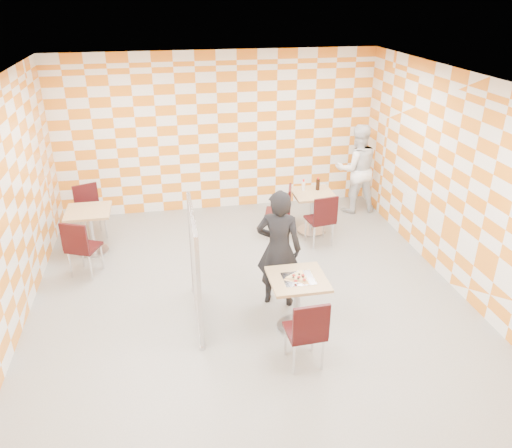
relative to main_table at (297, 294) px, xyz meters
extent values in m
plane|color=gray|center=(-0.48, 0.59, -0.51)|extent=(7.00, 7.00, 0.00)
plane|color=white|center=(-0.48, 0.59, 2.49)|extent=(7.00, 7.00, 0.00)
plane|color=white|center=(-0.48, 4.09, 0.99)|extent=(6.00, 0.00, 6.00)
plane|color=white|center=(2.52, 0.59, 0.99)|extent=(0.00, 7.00, 7.00)
cube|color=tan|center=(0.00, 0.00, 0.22)|extent=(0.70, 0.70, 0.04)
cylinder|color=#A5A5AA|center=(0.00, 0.00, -0.14)|extent=(0.08, 0.08, 0.70)
cylinder|color=#A5A5AA|center=(0.00, 0.00, -0.49)|extent=(0.50, 0.50, 0.03)
cube|color=tan|center=(1.00, 2.68, 0.22)|extent=(0.70, 0.70, 0.04)
cylinder|color=#A5A5AA|center=(1.00, 2.68, -0.14)|extent=(0.08, 0.08, 0.70)
cylinder|color=#A5A5AA|center=(1.00, 2.68, -0.49)|extent=(0.50, 0.50, 0.03)
cube|color=tan|center=(-2.78, 2.62, 0.22)|extent=(0.70, 0.70, 0.04)
cylinder|color=#A5A5AA|center=(-2.78, 2.62, -0.14)|extent=(0.08, 0.08, 0.70)
cylinder|color=#A5A5AA|center=(-2.78, 2.62, -0.49)|extent=(0.50, 0.50, 0.03)
cube|color=black|center=(-0.09, -0.66, -0.06)|extent=(0.44, 0.44, 0.04)
cube|color=black|center=(-0.08, -0.86, 0.19)|extent=(0.42, 0.06, 0.45)
cylinder|color=silver|center=(0.07, -0.48, -0.29)|extent=(0.03, 0.03, 0.43)
cylinder|color=silver|center=(-0.27, -0.50, -0.29)|extent=(0.03, 0.03, 0.43)
cylinder|color=silver|center=(0.09, -0.82, -0.29)|extent=(0.03, 0.03, 0.43)
cylinder|color=silver|center=(-0.25, -0.84, -0.29)|extent=(0.03, 0.03, 0.43)
cube|color=black|center=(0.98, 2.20, -0.06)|extent=(0.48, 0.48, 0.04)
cube|color=black|center=(1.01, 2.00, 0.19)|extent=(0.42, 0.10, 0.45)
cylinder|color=silver|center=(1.13, 2.39, -0.29)|extent=(0.03, 0.03, 0.43)
cylinder|color=silver|center=(0.79, 2.34, -0.29)|extent=(0.03, 0.03, 0.43)
cylinder|color=silver|center=(1.18, 2.05, -0.29)|extent=(0.03, 0.03, 0.43)
cylinder|color=silver|center=(0.84, 2.01, -0.29)|extent=(0.03, 0.03, 0.43)
cube|color=black|center=(0.36, 2.62, -0.06)|extent=(0.52, 0.52, 0.04)
cube|color=black|center=(0.55, 2.56, 0.19)|extent=(0.16, 0.41, 0.45)
cylinder|color=silver|center=(0.24, 2.83, -0.29)|extent=(0.03, 0.03, 0.43)
cylinder|color=silver|center=(0.14, 2.50, -0.29)|extent=(0.03, 0.03, 0.43)
cylinder|color=silver|center=(0.57, 2.73, -0.29)|extent=(0.03, 0.03, 0.43)
cylinder|color=silver|center=(0.47, 2.41, -0.29)|extent=(0.03, 0.03, 0.43)
cube|color=black|center=(-2.80, 1.91, -0.06)|extent=(0.55, 0.55, 0.04)
cube|color=black|center=(-2.88, 1.73, 0.19)|extent=(0.40, 0.21, 0.45)
cylinder|color=silver|center=(-2.58, 2.00, -0.29)|extent=(0.03, 0.03, 0.43)
cylinder|color=silver|center=(-2.89, 2.13, -0.29)|extent=(0.03, 0.03, 0.43)
cylinder|color=silver|center=(-2.71, 1.69, -0.29)|extent=(0.03, 0.03, 0.43)
cylinder|color=silver|center=(-3.03, 1.82, -0.29)|extent=(0.03, 0.03, 0.43)
cube|color=black|center=(-2.83, 3.17, -0.06)|extent=(0.55, 0.55, 0.04)
cube|color=black|center=(-2.90, 3.36, 0.19)|extent=(0.40, 0.20, 0.45)
cylinder|color=silver|center=(-2.92, 2.95, -0.29)|extent=(0.03, 0.03, 0.43)
cylinder|color=silver|center=(-2.60, 3.08, -0.29)|extent=(0.03, 0.03, 0.43)
cylinder|color=silver|center=(-3.05, 3.27, -0.29)|extent=(0.03, 0.03, 0.43)
cylinder|color=silver|center=(-2.73, 3.40, -0.29)|extent=(0.03, 0.03, 0.43)
cube|color=white|center=(-1.23, 0.45, 0.29)|extent=(0.02, 1.30, 1.40)
cube|color=#B2B2B7|center=(-1.23, 0.45, 1.01)|extent=(0.05, 1.30, 0.05)
cube|color=#B2B2B7|center=(-1.23, 0.45, -0.43)|extent=(0.05, 1.30, 0.05)
cube|color=#B2B2B7|center=(-1.23, -0.20, 0.29)|extent=(0.05, 0.05, 1.50)
cylinder|color=#B2B2B7|center=(-1.23, -0.20, -0.48)|extent=(0.08, 0.08, 0.05)
cube|color=#B2B2B7|center=(-1.23, 1.10, 0.29)|extent=(0.05, 0.05, 1.50)
cylinder|color=#B2B2B7|center=(-1.23, 1.10, -0.48)|extent=(0.08, 0.08, 0.05)
imported|color=black|center=(-0.10, 0.62, 0.33)|extent=(0.72, 0.60, 1.67)
imported|color=white|center=(2.07, 3.43, 0.35)|extent=(0.85, 0.67, 1.72)
cube|color=silver|center=(0.00, -0.02, 0.24)|extent=(0.38, 0.34, 0.01)
cone|color=tan|center=(0.00, -0.02, 0.26)|extent=(0.40, 0.40, 0.02)
cone|color=#F2D88C|center=(0.00, 0.00, 0.27)|extent=(0.33, 0.33, 0.01)
cylinder|color=maroon|center=(-0.06, -0.12, 0.28)|extent=(0.04, 0.04, 0.01)
cylinder|color=maroon|center=(0.05, -0.11, 0.28)|extent=(0.04, 0.04, 0.01)
cylinder|color=maroon|center=(0.00, -0.04, 0.28)|extent=(0.04, 0.04, 0.01)
cylinder|color=maroon|center=(-0.05, 0.01, 0.28)|extent=(0.04, 0.04, 0.01)
cylinder|color=maroon|center=(0.06, -0.01, 0.28)|extent=(0.04, 0.04, 0.01)
torus|color=black|center=(0.05, -0.05, 0.28)|extent=(0.03, 0.03, 0.01)
torus|color=black|center=(-0.02, -0.08, 0.28)|extent=(0.03, 0.03, 0.01)
torus|color=black|center=(0.02, 0.02, 0.28)|extent=(0.03, 0.03, 0.01)
torus|color=black|center=(-0.07, -0.04, 0.28)|extent=(0.03, 0.03, 0.01)
cylinder|color=white|center=(0.86, 2.82, 0.32)|extent=(0.06, 0.06, 0.16)
cylinder|color=red|center=(0.86, 2.82, 0.42)|extent=(0.04, 0.04, 0.04)
cylinder|color=black|center=(1.11, 2.79, 0.34)|extent=(0.07, 0.07, 0.20)
cylinder|color=red|center=(1.11, 2.79, 0.46)|extent=(0.03, 0.03, 0.03)
camera|label=1|loc=(-1.49, -5.07, 3.49)|focal=35.00mm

